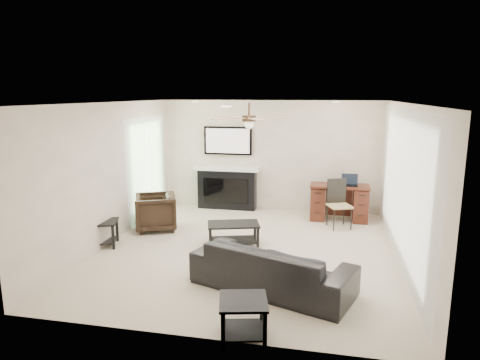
{
  "coord_description": "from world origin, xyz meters",
  "views": [
    {
      "loc": [
        1.3,
        -6.85,
        2.65
      ],
      "look_at": [
        -0.16,
        0.13,
        1.2
      ],
      "focal_mm": 32.0,
      "sensor_mm": 36.0,
      "label": 1
    }
  ],
  "objects_px": {
    "sofa": "(272,267)",
    "coffee_table": "(233,234)",
    "armchair": "(155,212)",
    "fireplace_unit": "(227,168)",
    "desk": "(339,203)"
  },
  "relations": [
    {
      "from": "fireplace_unit",
      "to": "desk",
      "type": "bearing_deg",
      "value": -9.3
    },
    {
      "from": "armchair",
      "to": "fireplace_unit",
      "type": "relative_size",
      "value": 0.41
    },
    {
      "from": "armchair",
      "to": "coffee_table",
      "type": "relative_size",
      "value": 0.87
    },
    {
      "from": "sofa",
      "to": "coffee_table",
      "type": "relative_size",
      "value": 2.45
    },
    {
      "from": "sofa",
      "to": "coffee_table",
      "type": "distance_m",
      "value": 1.84
    },
    {
      "from": "armchair",
      "to": "fireplace_unit",
      "type": "distance_m",
      "value": 2.17
    },
    {
      "from": "sofa",
      "to": "desk",
      "type": "bearing_deg",
      "value": -85.4
    },
    {
      "from": "fireplace_unit",
      "to": "desk",
      "type": "xyz_separation_m",
      "value": [
        2.54,
        -0.42,
        -0.57
      ]
    },
    {
      "from": "armchair",
      "to": "coffee_table",
      "type": "xyz_separation_m",
      "value": [
        1.7,
        -0.55,
        -0.16
      ]
    },
    {
      "from": "coffee_table",
      "to": "fireplace_unit",
      "type": "height_order",
      "value": "fireplace_unit"
    },
    {
      "from": "armchair",
      "to": "desk",
      "type": "relative_size",
      "value": 0.64
    },
    {
      "from": "armchair",
      "to": "coffee_table",
      "type": "bearing_deg",
      "value": 48.53
    },
    {
      "from": "sofa",
      "to": "fireplace_unit",
      "type": "height_order",
      "value": "fireplace_unit"
    },
    {
      "from": "sofa",
      "to": "fireplace_unit",
      "type": "relative_size",
      "value": 1.15
    },
    {
      "from": "armchair",
      "to": "coffee_table",
      "type": "distance_m",
      "value": 1.79
    }
  ]
}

